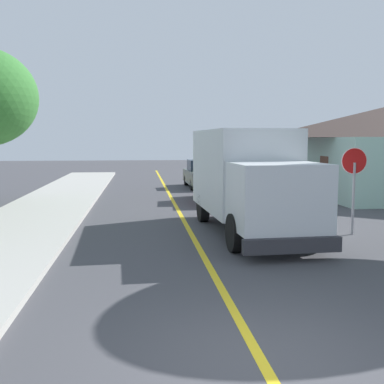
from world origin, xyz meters
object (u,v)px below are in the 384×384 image
object	(u,v)px
box_truck	(248,176)
stop_sign	(354,174)
parked_car_near	(216,184)
parked_car_mid	(202,174)

from	to	relation	value
box_truck	stop_sign	distance (m)	3.20
parked_car_near	stop_sign	bearing A→B (deg)	-70.56
parked_car_near	stop_sign	xyz separation A→B (m)	(2.86, -8.11, 1.06)
parked_car_near	parked_car_mid	distance (m)	6.31
box_truck	parked_car_near	xyz separation A→B (m)	(0.23, 7.30, -0.97)
box_truck	parked_car_near	distance (m)	7.37
parked_car_near	parked_car_mid	xyz separation A→B (m)	(0.18, 6.31, 0.00)
parked_car_near	parked_car_mid	bearing A→B (deg)	88.41
parked_car_mid	stop_sign	bearing A→B (deg)	-79.44
parked_car_near	parked_car_mid	world-z (taller)	same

